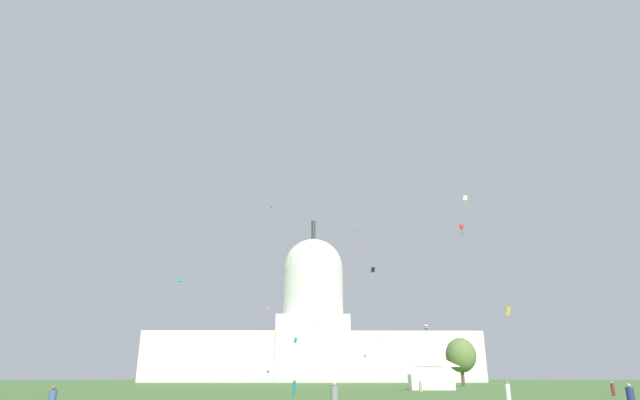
{
  "coord_description": "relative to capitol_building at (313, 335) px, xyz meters",
  "views": [
    {
      "loc": [
        -3.32,
        -25.88,
        1.94
      ],
      "look_at": [
        -1.69,
        76.86,
        37.5
      ],
      "focal_mm": 28.81,
      "sensor_mm": 36.0,
      "label": 1
    }
  ],
  "objects": [
    {
      "name": "kite_gold_low",
      "position": [
        -13.96,
        -29.0,
        -3.0
      ],
      "size": [
        1.03,
        0.49,
        3.36
      ],
      "rotation": [
        0.0,
        0.0,
        5.23
      ],
      "color": "gold"
    },
    {
      "name": "person_teal_edge_east",
      "position": [
        -2.45,
        -161.7,
        -18.15
      ],
      "size": [
        0.48,
        0.48,
        1.77
      ],
      "rotation": [
        0.0,
        0.0,
        5.85
      ],
      "color": "#1E757A",
      "rests_on": "ground_plane"
    },
    {
      "name": "capitol_building",
      "position": [
        0.0,
        0.0,
        0.0
      ],
      "size": [
        136.81,
        27.61,
        69.02
      ],
      "color": "silver",
      "rests_on": "ground_plane"
    },
    {
      "name": "kite_yellow_low",
      "position": [
        31.1,
        -140.05,
        -6.98
      ],
      "size": [
        0.91,
        0.96,
        1.38
      ],
      "rotation": [
        0.0,
        0.0,
        6.22
      ],
      "color": "yellow"
    },
    {
      "name": "person_tan_back_right",
      "position": [
        14.8,
        -146.85,
        -18.28
      ],
      "size": [
        0.57,
        0.57,
        1.53
      ],
      "rotation": [
        0.0,
        0.0,
        0.83
      ],
      "color": "tan",
      "rests_on": "ground_plane"
    },
    {
      "name": "person_navy_mid_right",
      "position": [
        19.4,
        -189.34,
        -18.27
      ],
      "size": [
        0.61,
        0.61,
        1.58
      ],
      "rotation": [
        0.0,
        0.0,
        0.41
      ],
      "color": "navy",
      "rests_on": "ground_plane"
    },
    {
      "name": "kite_magenta_low",
      "position": [
        35.05,
        -60.25,
        -2.27
      ],
      "size": [
        0.86,
        0.93,
        3.72
      ],
      "rotation": [
        0.0,
        0.0,
        6.22
      ],
      "color": "#D1339E"
    },
    {
      "name": "kite_turquoise_low",
      "position": [
        -5.01,
        -76.02,
        -7.68
      ],
      "size": [
        1.06,
        1.06,
        4.61
      ],
      "rotation": [
        0.0,
        0.0,
        3.2
      ],
      "color": "teal"
    },
    {
      "name": "event_tent",
      "position": [
        18.86,
        -135.24,
        -15.96
      ],
      "size": [
        7.45,
        5.64,
        5.87
      ],
      "rotation": [
        0.0,
        0.0,
        -0.05
      ],
      "color": "white",
      "rests_on": "ground_plane"
    },
    {
      "name": "kite_green_mid",
      "position": [
        8.24,
        -128.84,
        8.89
      ],
      "size": [
        1.45,
        1.15,
        3.41
      ],
      "rotation": [
        0.0,
        0.0,
        0.29
      ],
      "color": "green"
    },
    {
      "name": "person_white_near_tent",
      "position": [
        14.69,
        -181.12,
        -18.2
      ],
      "size": [
        0.48,
        0.48,
        1.69
      ],
      "rotation": [
        0.0,
        0.0,
        2.87
      ],
      "color": "silver",
      "rests_on": "ground_plane"
    },
    {
      "name": "kite_blue_high",
      "position": [
        -14.35,
        -52.62,
        38.8
      ],
      "size": [
        0.78,
        1.67,
        2.96
      ],
      "rotation": [
        0.0,
        0.0,
        1.51
      ],
      "color": "blue"
    },
    {
      "name": "kite_white_mid",
      "position": [
        -16.74,
        -35.58,
        6.34
      ],
      "size": [
        0.61,
        0.74,
        3.95
      ],
      "rotation": [
        0.0,
        0.0,
        1.31
      ],
      "color": "white"
    },
    {
      "name": "kite_lime_mid",
      "position": [
        26.44,
        -138.42,
        12.45
      ],
      "size": [
        0.76,
        0.27,
        3.23
      ],
      "rotation": [
        0.0,
        0.0,
        2.24
      ],
      "color": "#8CD133"
    },
    {
      "name": "kite_orange_mid",
      "position": [
        1.57,
        -41.28,
        -0.09
      ],
      "size": [
        1.26,
        0.86,
        3.3
      ],
      "rotation": [
        0.0,
        0.0,
        3.27
      ],
      "color": "orange"
    },
    {
      "name": "person_maroon_near_tree_east",
      "position": [
        32.56,
        -163.87,
        -18.29
      ],
      "size": [
        0.54,
        0.54,
        1.51
      ],
      "rotation": [
        0.0,
        0.0,
        5.68
      ],
      "color": "maroon",
      "rests_on": "ground_plane"
    },
    {
      "name": "kite_pink_low",
      "position": [
        17.04,
        -47.81,
        -10.45
      ],
      "size": [
        1.04,
        1.06,
        0.98
      ],
      "rotation": [
        0.0,
        0.0,
        3.76
      ],
      "color": "pink"
    },
    {
      "name": "kite_black_mid",
      "position": [
        12.13,
        -118.01,
        3.95
      ],
      "size": [
        0.8,
        0.77,
        2.74
      ],
      "rotation": [
        0.0,
        0.0,
        1.56
      ],
      "color": "black"
    },
    {
      "name": "kite_cyan_mid",
      "position": [
        -32.19,
        -100.09,
        5.19
      ],
      "size": [
        1.22,
        1.23,
        3.25
      ],
      "rotation": [
        0.0,
        0.0,
        5.6
      ],
      "color": "#33BCDB"
    },
    {
      "name": "tree_east_near",
      "position": [
        33.38,
        -102.3,
        -12.31
      ],
      "size": [
        8.39,
        8.34,
        10.47
      ],
      "color": "brown",
      "rests_on": "ground_plane"
    },
    {
      "name": "kite_red_high",
      "position": [
        35.87,
        -103.36,
        17.79
      ],
      "size": [
        1.2,
        1.17,
        3.45
      ],
      "rotation": [
        0.0,
        0.0,
        4.3
      ],
      "color": "red"
    },
    {
      "name": "kite_violet_low",
      "position": [
        18.68,
        -76.24,
        -7.77
      ],
      "size": [
        1.22,
        1.0,
        2.7
      ],
      "rotation": [
        0.0,
        0.0,
        5.98
      ],
      "color": "purple"
    },
    {
      "name": "person_grey_back_left",
      "position": [
        0.83,
        -190.56,
        -18.22
      ],
      "size": [
        0.65,
        0.65,
        1.66
      ],
      "rotation": [
        0.0,
        0.0,
        3.93
      ],
      "color": "gray",
      "rests_on": "ground_plane"
    }
  ]
}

